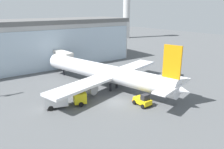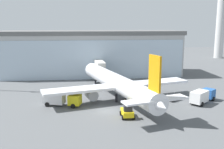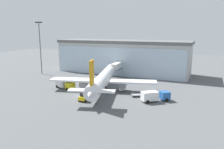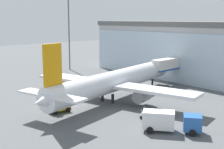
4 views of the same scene
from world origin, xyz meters
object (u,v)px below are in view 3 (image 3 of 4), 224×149
(catering_truck, at_px, (64,84))
(baggage_cart, at_px, (137,95))
(fuel_truck, at_px, (155,96))
(jet_bridge, at_px, (118,66))
(safety_cone_nose, at_px, (88,97))
(safety_cone_wingtip, at_px, (69,84))
(airplane, at_px, (103,79))
(pushback_tug, at_px, (84,97))
(apron_light_mast, at_px, (40,44))

(catering_truck, bearing_deg, baggage_cart, 20.04)
(fuel_truck, bearing_deg, jet_bridge, 89.65)
(safety_cone_nose, relative_size, safety_cone_wingtip, 1.00)
(airplane, xyz_separation_m, pushback_tug, (-0.36, -11.44, -2.38))
(catering_truck, bearing_deg, pushback_tug, -15.91)
(safety_cone_wingtip, bearing_deg, catering_truck, -74.92)
(catering_truck, height_order, safety_cone_nose, catering_truck)
(jet_bridge, xyz_separation_m, airplane, (1.91, -19.19, -0.99))
(fuel_truck, height_order, baggage_cart, fuel_truck)
(airplane, bearing_deg, safety_cone_wingtip, 72.50)
(apron_light_mast, relative_size, safety_cone_nose, 38.13)
(pushback_tug, height_order, safety_cone_nose, pushback_tug)
(catering_truck, height_order, safety_cone_wingtip, catering_truck)
(baggage_cart, bearing_deg, jet_bridge, 92.82)
(safety_cone_nose, bearing_deg, catering_truck, 152.11)
(jet_bridge, relative_size, pushback_tug, 3.67)
(safety_cone_nose, bearing_deg, apron_light_mast, 145.55)
(jet_bridge, bearing_deg, fuel_truck, -145.26)
(apron_light_mast, bearing_deg, jet_bridge, 10.18)
(catering_truck, distance_m, safety_cone_nose, 12.74)
(jet_bridge, bearing_deg, airplane, -176.08)
(apron_light_mast, relative_size, fuel_truck, 2.93)
(catering_truck, bearing_deg, jet_bridge, 86.71)
(airplane, height_order, catering_truck, airplane)
(fuel_truck, distance_m, baggage_cart, 5.77)
(catering_truck, height_order, pushback_tug, catering_truck)
(apron_light_mast, height_order, airplane, apron_light_mast)
(catering_truck, height_order, baggage_cart, catering_truck)
(pushback_tug, bearing_deg, apron_light_mast, 54.98)
(airplane, xyz_separation_m, fuel_truck, (16.41, -5.57, -1.89))
(jet_bridge, bearing_deg, apron_light_mast, 98.42)
(jet_bridge, height_order, safety_cone_nose, jet_bridge)
(apron_light_mast, bearing_deg, baggage_cart, -20.63)
(catering_truck, height_order, fuel_truck, same)
(airplane, relative_size, baggage_cart, 11.52)
(fuel_truck, bearing_deg, apron_light_mast, 122.15)
(airplane, distance_m, safety_cone_nose, 9.54)
(apron_light_mast, bearing_deg, safety_cone_nose, -34.45)
(fuel_truck, distance_m, pushback_tug, 17.77)
(apron_light_mast, bearing_deg, fuel_truck, -21.00)
(fuel_truck, relative_size, safety_cone_wingtip, 13.02)
(jet_bridge, relative_size, baggage_cart, 3.71)
(pushback_tug, distance_m, safety_cone_nose, 2.52)
(baggage_cart, bearing_deg, catering_truck, 152.08)
(safety_cone_nose, bearing_deg, fuel_truck, 11.52)
(apron_light_mast, bearing_deg, airplane, -22.08)
(apron_light_mast, relative_size, pushback_tug, 6.43)
(fuel_truck, relative_size, safety_cone_nose, 13.02)
(jet_bridge, bearing_deg, safety_cone_wingtip, 147.30)
(jet_bridge, bearing_deg, baggage_cart, -151.43)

